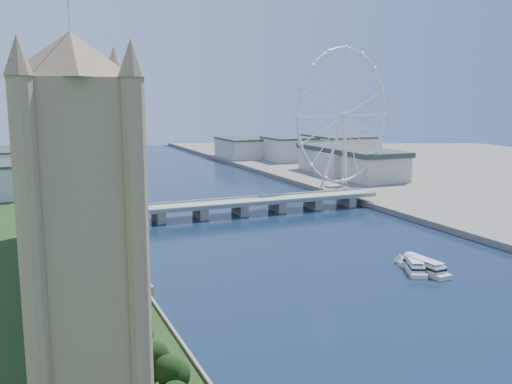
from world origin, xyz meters
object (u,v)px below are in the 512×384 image
victoria_tower (80,230)px  london_eye (344,116)px  tour_boat_near (424,272)px  tour_boat_far (413,271)px

victoria_tower → london_eye: (254.98, 300.08, 13.03)m
london_eye → tour_boat_near: bearing=-111.7°
victoria_tower → london_eye: london_eye is taller
london_eye → tour_boat_far: size_ratio=4.03×
london_eye → tour_boat_far: bearing=-112.8°
tour_boat_far → london_eye: bearing=93.7°
victoria_tower → tour_boat_near: size_ratio=3.46×
victoria_tower → tour_boat_far: size_ratio=3.63×
london_eye → tour_boat_near: 245.07m
victoria_tower → tour_boat_near: bearing=25.8°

